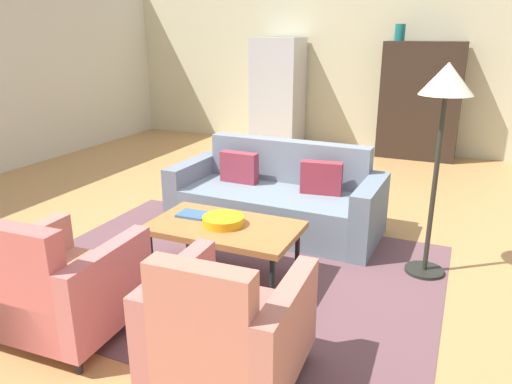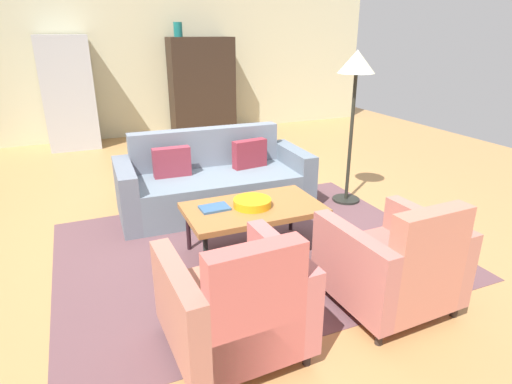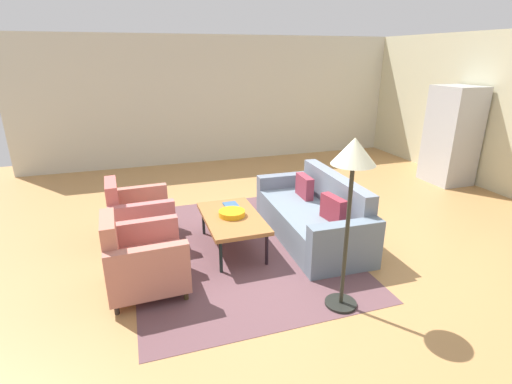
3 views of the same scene
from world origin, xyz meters
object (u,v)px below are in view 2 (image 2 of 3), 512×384
Objects in this scene: coffee_table at (253,210)px; armchair_right at (395,267)px; cabinet at (202,87)px; couch at (213,183)px; book_stack at (215,208)px; vase_tall at (178,30)px; refrigerator at (69,93)px; armchair_left at (237,307)px; fruit_bowl at (252,203)px; floor_lamp at (356,77)px.

armchair_right is at bearing -62.68° from coffee_table.
coffee_table is 0.67× the size of cabinet.
armchair_right is (0.60, -2.35, 0.06)m from couch.
book_stack is 5.06m from vase_tall.
couch reaches higher than book_stack.
refrigerator is at bearing -177.46° from cabinet.
refrigerator reaches higher than book_stack.
fruit_bowl is at bearing 60.77° from armchair_left.
fruit_bowl is (-0.01, -1.19, 0.20)m from couch.
refrigerator is (-1.38, 4.73, 0.43)m from fruit_bowl.
couch is at bearing -68.61° from refrigerator.
cabinet is 7.21× the size of vase_tall.
cabinet reaches higher than coffee_table.
vase_tall reaches higher than armchair_right.
floor_lamp is at bearing -77.08° from vase_tall.
refrigerator is at bearing 106.22° from fruit_bowl.
couch is 1.77× the size of coffee_table.
armchair_left is at bearing -101.96° from book_stack.
couch is 2.41× the size of armchair_left.
armchair_right reaches higher than fruit_bowl.
cabinet reaches higher than floor_lamp.
armchair_right is at bearing -115.55° from floor_lamp.
armchair_left is 6.23m from cabinet.
floor_lamp reaches higher than fruit_bowl.
refrigerator is (-1.05, 4.66, 0.46)m from book_stack.
cabinet is at bearing 97.51° from floor_lamp.
fruit_bowl is 0.33m from book_stack.
armchair_right is (1.20, -0.00, 0.00)m from armchair_left.
couch is 6.33× the size of fruit_bowl.
armchair_right is 6.20m from vase_tall.
couch is at bearing 163.18° from floor_lamp.
vase_tall reaches higher than fruit_bowl.
armchair_left and armchair_right have the same top height.
cabinet is 1.10m from vase_tall.
coffee_table is 4.81× the size of vase_tall.
vase_tall reaches higher than cabinet.
armchair_right is at bearing -52.98° from book_stack.
book_stack is at bearing -160.44° from floor_lamp.
coffee_table is 1.36× the size of armchair_left.
armchair_left is 0.51× the size of floor_lamp.
vase_tall reaches higher than refrigerator.
coffee_table is 4.69× the size of book_stack.
coffee_table is 1.31m from armchair_left.
armchair_left is (-0.60, -2.35, 0.06)m from couch.
coffee_table is at bearing -73.67° from refrigerator.
book_stack is at bearing 167.25° from coffee_table.
armchair_right is 2.37m from floor_lamp.
coffee_table is at bearing -96.70° from vase_tall.
coffee_table is 1.97m from floor_lamp.
couch is 8.51× the size of vase_tall.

